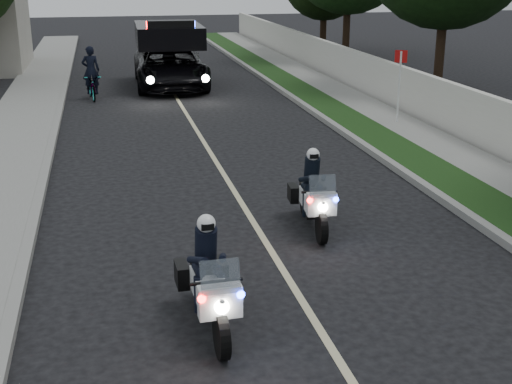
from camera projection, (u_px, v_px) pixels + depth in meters
The scene contains 17 objects.
ground at pixel (309, 313), 9.75m from camera, with size 120.00×120.00×0.00m, color black.
curb_right at pixel (345, 133), 19.84m from camera, with size 0.20×60.00×0.15m, color gray.
grass_verge at pixel (368, 131), 19.98m from camera, with size 1.20×60.00×0.16m, color #193814.
sidewalk_right at pixel (409, 129), 20.25m from camera, with size 1.40×60.00×0.16m, color gray.
property_wall at pixel (442, 105), 20.25m from camera, with size 0.22×60.00×1.50m, color beige.
curb_left at pixel (51, 149), 18.13m from camera, with size 0.20×60.00×0.15m, color gray.
sidewalk_left at pixel (7, 151), 17.90m from camera, with size 2.00×60.00×0.16m, color gray.
lane_marking at pixel (204, 143), 19.01m from camera, with size 0.12×50.00×0.01m, color #BFB78C.
police_moto_left at pixel (210, 326), 9.39m from camera, with size 0.66×1.87×1.59m, color silver, non-canonical shape.
police_moto_right at pixel (312, 228), 12.91m from camera, with size 0.63×1.79×1.52m, color white, non-canonical shape.
police_suv at pixel (171, 87), 27.67m from camera, with size 2.74×5.93×2.88m, color black.
bicycle at pixel (93, 99), 25.17m from camera, with size 0.59×1.70×0.89m, color black.
cyclist at pixel (93, 99), 25.17m from camera, with size 0.62×0.41×1.72m, color black.
sign_post at pixel (396, 127), 20.88m from camera, with size 0.37×0.37×2.38m, color #B20F0C, non-canonical shape.
tree_right_c at pixel (437, 90), 26.95m from camera, with size 6.42×6.42×10.71m, color black, non-canonical shape.
tree_right_d at pixel (345, 60), 35.37m from camera, with size 6.31×6.31×10.52m, color #1B4015, non-canonical shape.
tree_right_e at pixel (322, 52), 38.87m from camera, with size 4.74×4.74×7.91m, color black, non-canonical shape.
Camera 1 is at (-2.65, -8.33, 4.71)m, focal length 48.21 mm.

